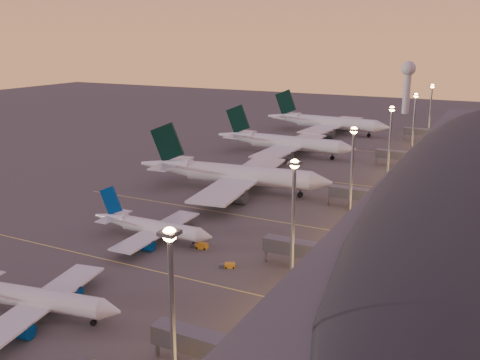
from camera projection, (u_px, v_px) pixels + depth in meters
name	position (u px, v px, depth m)	size (l,w,h in m)	color
ground	(141.00, 256.00, 119.02)	(700.00, 700.00, 0.00)	#45423F
airliner_narrow_south	(31.00, 298.00, 93.10)	(35.23, 31.84, 12.61)	silver
airliner_narrow_north	(151.00, 227.00, 128.29)	(33.42, 29.78, 11.97)	silver
airliner_wide_near	(232.00, 174.00, 168.45)	(64.58, 59.22, 20.66)	silver
airliner_wide_mid	(283.00, 142.00, 219.95)	(61.01, 55.40, 19.57)	silver
airliner_wide_far	(326.00, 122.00, 269.35)	(65.25, 59.57, 20.87)	silver
terminal_building	(471.00, 176.00, 152.02)	(56.35, 255.00, 17.46)	#47474B
light_masts	(376.00, 143.00, 154.62)	(2.20, 217.20, 25.90)	slate
radar_tower	(408.00, 79.00, 332.69)	(9.00, 9.00, 32.50)	silver
lane_markings	(226.00, 207.00, 153.44)	(90.00, 180.36, 0.00)	#D8C659
baggage_tug_c	(200.00, 246.00, 123.43)	(4.23, 2.14, 1.21)	orange
baggage_tug_d	(228.00, 265.00, 113.09)	(3.53, 2.55, 0.98)	orange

